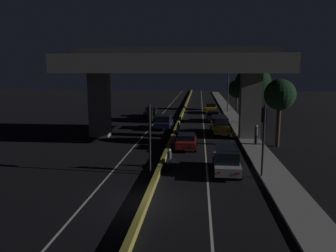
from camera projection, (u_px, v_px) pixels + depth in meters
ground_plane at (147, 202)px, 17.33m from camera, size 200.00×200.00×0.00m
lane_line_left_inner at (162, 115)px, 51.99m from camera, size 0.12×126.00×0.00m
lane_line_right_inner at (203, 115)px, 51.38m from camera, size 0.12×126.00×0.00m
median_divider at (182, 114)px, 51.65m from camera, size 0.31×126.00×0.40m
sidewalk_right at (237, 122)px, 44.08m from camera, size 2.10×126.00×0.15m
elevated_overpass at (173, 68)px, 32.98m from camera, size 21.72×10.37×9.26m
traffic_light_left_of_median at (150, 127)px, 21.48m from camera, size 0.30×0.49×4.75m
traffic_light_right_of_median at (264, 128)px, 20.79m from camera, size 0.30×0.49×4.76m
street_lamp at (226, 87)px, 53.81m from camera, size 2.02×0.32×7.08m
car_silver_lead at (226, 160)px, 22.22m from camera, size 1.91×4.45×1.68m
car_dark_red_second at (186, 141)px, 29.19m from camera, size 1.88×4.11×1.34m
car_taxi_yellow_third at (220, 125)px, 36.27m from camera, size 2.01×4.85×1.88m
car_dark_blue_fourth at (213, 116)px, 45.06m from camera, size 1.96×4.13×1.39m
car_taxi_yellow_fifth at (211, 108)px, 53.79m from camera, size 2.05×4.12×1.59m
car_dark_blue_lead_oncoming at (164, 122)px, 39.13m from camera, size 2.08×4.01×1.65m
car_black_second_oncoming at (151, 112)px, 49.84m from camera, size 1.96×4.02×1.44m
motorcycle_blue_filtering_near at (169, 160)px, 23.40m from camera, size 0.34×1.90×1.38m
motorcycle_black_filtering_mid at (175, 144)px, 28.52m from camera, size 0.33×1.80×1.39m
motorcycle_white_filtering_far at (179, 130)px, 35.14m from camera, size 0.33×1.82×1.43m
pedestrian_on_sidewalk at (256, 134)px, 30.09m from camera, size 0.30×0.30×1.81m
roadside_tree_kerbside_near at (280, 95)px, 29.33m from camera, size 2.80×2.80×6.16m
roadside_tree_kerbside_mid at (253, 83)px, 42.38m from camera, size 4.64×4.64×7.60m
roadside_tree_kerbside_far at (237, 89)px, 57.26m from camera, size 3.20×3.20×5.35m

